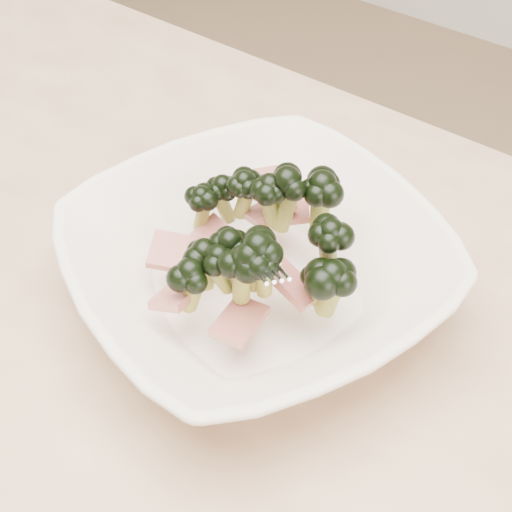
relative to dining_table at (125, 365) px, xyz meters
name	(u,v)px	position (x,y,z in m)	size (l,w,h in m)	color
dining_table	(125,365)	(0.00, 0.00, 0.00)	(1.20, 0.80, 0.75)	tan
broccoli_dish	(257,264)	(0.10, 0.08, 0.14)	(0.39, 0.39, 0.12)	#F3E1CD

